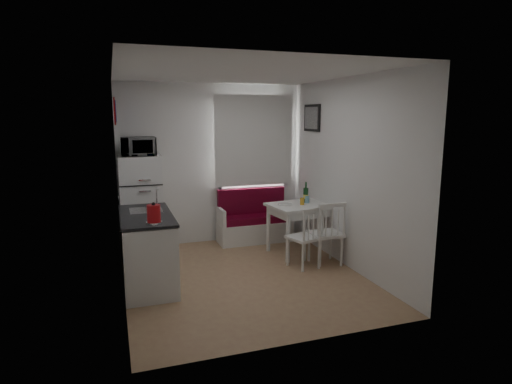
% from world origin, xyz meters
% --- Properties ---
extents(floor, '(3.00, 3.50, 0.02)m').
position_xyz_m(floor, '(0.00, 0.00, 0.00)').
color(floor, '#A37756').
rests_on(floor, ground).
extents(ceiling, '(3.00, 3.50, 0.02)m').
position_xyz_m(ceiling, '(0.00, 0.00, 2.60)').
color(ceiling, white).
rests_on(ceiling, wall_back).
extents(wall_back, '(3.00, 0.02, 2.60)m').
position_xyz_m(wall_back, '(0.00, 1.75, 1.30)').
color(wall_back, white).
rests_on(wall_back, floor).
extents(wall_front, '(3.00, 0.02, 2.60)m').
position_xyz_m(wall_front, '(0.00, -1.75, 1.30)').
color(wall_front, white).
rests_on(wall_front, floor).
extents(wall_left, '(0.02, 3.50, 2.60)m').
position_xyz_m(wall_left, '(-1.50, 0.00, 1.30)').
color(wall_left, white).
rests_on(wall_left, floor).
extents(wall_right, '(0.02, 3.50, 2.60)m').
position_xyz_m(wall_right, '(1.50, 0.00, 1.30)').
color(wall_right, white).
rests_on(wall_right, floor).
extents(window, '(1.22, 0.06, 1.47)m').
position_xyz_m(window, '(0.70, 1.72, 1.62)').
color(window, white).
rests_on(window, wall_back).
extents(curtain, '(1.35, 0.02, 1.50)m').
position_xyz_m(curtain, '(0.70, 1.65, 1.68)').
color(curtain, white).
rests_on(curtain, wall_back).
extents(kitchen_counter, '(0.62, 1.32, 1.16)m').
position_xyz_m(kitchen_counter, '(-1.20, 0.16, 0.46)').
color(kitchen_counter, white).
rests_on(kitchen_counter, floor).
extents(wall_sign, '(0.03, 0.40, 0.40)m').
position_xyz_m(wall_sign, '(-1.47, 1.45, 2.15)').
color(wall_sign, '#192F99').
rests_on(wall_sign, wall_left).
extents(picture_frame, '(0.04, 0.52, 0.42)m').
position_xyz_m(picture_frame, '(1.48, 1.10, 2.05)').
color(picture_frame, black).
rests_on(picture_frame, wall_right).
extents(bench, '(1.22, 0.47, 0.87)m').
position_xyz_m(bench, '(0.65, 1.51, 0.29)').
color(bench, white).
rests_on(bench, floor).
extents(dining_table, '(1.11, 0.85, 0.76)m').
position_xyz_m(dining_table, '(1.17, 0.69, 0.68)').
color(dining_table, white).
rests_on(dining_table, floor).
extents(chair_left, '(0.51, 0.50, 0.46)m').
position_xyz_m(chair_left, '(0.92, 0.03, 0.54)').
color(chair_left, white).
rests_on(chair_left, floor).
extents(chair_right, '(0.43, 0.41, 0.49)m').
position_xyz_m(chair_right, '(1.25, 0.03, 0.57)').
color(chair_right, white).
rests_on(chair_right, floor).
extents(fridge, '(0.60, 0.60, 1.51)m').
position_xyz_m(fridge, '(-1.18, 1.40, 0.75)').
color(fridge, white).
rests_on(fridge, floor).
extents(microwave, '(0.49, 0.33, 0.27)m').
position_xyz_m(microwave, '(-1.18, 1.35, 1.64)').
color(microwave, white).
rests_on(microwave, fridge).
extents(kettle, '(0.18, 0.18, 0.24)m').
position_xyz_m(kettle, '(-1.15, -0.38, 1.02)').
color(kettle, '#B60E14').
rests_on(kettle, kitchen_counter).
extents(wine_bottle, '(0.08, 0.08, 0.32)m').
position_xyz_m(wine_bottle, '(1.25, 0.79, 0.92)').
color(wine_bottle, '#143E1B').
rests_on(wine_bottle, dining_table).
extents(drinking_glass_orange, '(0.06, 0.06, 0.11)m').
position_xyz_m(drinking_glass_orange, '(1.12, 0.64, 0.82)').
color(drinking_glass_orange, gold).
rests_on(drinking_glass_orange, dining_table).
extents(drinking_glass_blue, '(0.07, 0.07, 0.11)m').
position_xyz_m(drinking_glass_blue, '(1.25, 0.74, 0.82)').
color(drinking_glass_blue, '#74ADC6').
rests_on(drinking_glass_blue, dining_table).
extents(plate, '(0.22, 0.22, 0.02)m').
position_xyz_m(plate, '(0.87, 0.71, 0.77)').
color(plate, white).
rests_on(plate, dining_table).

